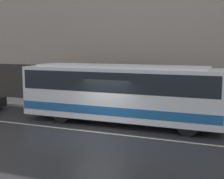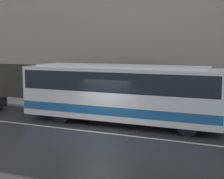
{
  "view_description": "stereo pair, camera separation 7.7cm",
  "coord_description": "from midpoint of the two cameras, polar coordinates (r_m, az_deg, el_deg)",
  "views": [
    {
      "loc": [
        6.15,
        -13.43,
        4.12
      ],
      "look_at": [
        -0.23,
        2.14,
        1.84
      ],
      "focal_mm": 50.0,
      "sensor_mm": 36.0,
      "label": 1
    },
    {
      "loc": [
        6.22,
        -13.4,
        4.12
      ],
      "look_at": [
        -0.23,
        2.14,
        1.84
      ],
      "focal_mm": 50.0,
      "sensor_mm": 36.0,
      "label": 2
    }
  ],
  "objects": [
    {
      "name": "building_facade",
      "position": [
        21.1,
        5.48,
        14.73
      ],
      "size": [
        60.0,
        0.35,
        13.84
      ],
      "color": "gray",
      "rests_on": "ground_plane"
    },
    {
      "name": "ground_plane",
      "position": [
        15.34,
        -2.17,
        -7.87
      ],
      "size": [
        60.0,
        60.0,
        0.0
      ],
      "primitive_type": "plane",
      "color": "#262628"
    },
    {
      "name": "pedestrian_waiting",
      "position": [
        20.41,
        -1.85,
        -1.43
      ],
      "size": [
        0.36,
        0.36,
        1.6
      ],
      "color": "maroon",
      "rests_on": "sidewalk"
    },
    {
      "name": "transit_bus",
      "position": [
        16.81,
        1.65,
        -0.25
      ],
      "size": [
        10.82,
        2.61,
        3.17
      ],
      "color": "white",
      "rests_on": "ground_plane"
    },
    {
      "name": "lane_stripe",
      "position": [
        15.34,
        -2.17,
        -7.85
      ],
      "size": [
        54.0,
        0.14,
        0.01
      ],
      "color": "beige",
      "rests_on": "ground_plane"
    },
    {
      "name": "sidewalk",
      "position": [
        20.05,
        4.09,
        -3.96
      ],
      "size": [
        60.0,
        2.45,
        0.13
      ],
      "color": "#A09E99",
      "rests_on": "ground_plane"
    }
  ]
}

